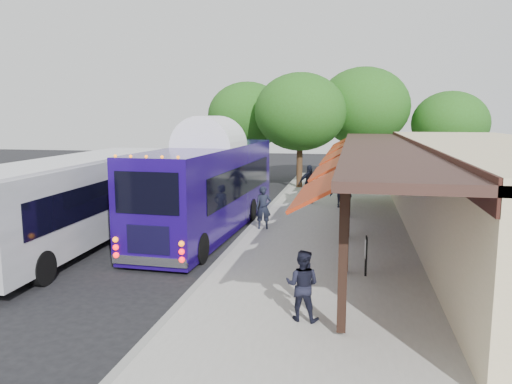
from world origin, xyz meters
The scene contains 15 objects.
ground centered at (0.00, 0.00, 0.00)m, with size 90.00×90.00×0.00m, color black.
sidewalk centered at (5.00, 4.00, 0.07)m, with size 10.00×40.00×0.15m, color #9E9B93.
curb centered at (0.05, 4.00, 0.07)m, with size 0.20×40.00×0.16m, color gray.
station_shelter centered at (8.38, 4.00, 1.85)m, with size 8.15×20.00×3.60m.
coach_bus centered at (-1.45, 4.78, 1.90)m, with size 2.79×11.16×3.54m.
city_bus centered at (-5.31, 1.79, 1.68)m, with size 2.77×11.35×3.03m.
ped_a centered at (0.60, 4.96, 0.97)m, with size 0.60×0.39×1.65m, color black.
ped_b centered at (2.94, -3.39, 0.91)m, with size 0.74×0.58×1.53m, color black.
ped_c centered at (1.86, 10.90, 1.10)m, with size 1.12×0.47×1.91m, color black.
ped_d centered at (3.40, 10.07, 0.94)m, with size 1.02×0.59×1.58m, color black.
sign_board centered at (4.34, -0.14, 0.88)m, with size 0.07×0.49×1.07m.
tree_left centered at (0.75, 16.50, 4.66)m, with size 5.46×5.46×6.99m.
tree_mid centered at (4.48, 19.28, 5.00)m, with size 5.86×5.86×7.50m.
tree_right centered at (9.72, 19.12, 3.97)m, with size 4.65×4.65×5.95m.
tree_far centered at (-3.00, 18.97, 4.43)m, with size 5.19×5.19×6.65m.
Camera 1 is at (3.91, -13.52, 4.48)m, focal length 35.00 mm.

